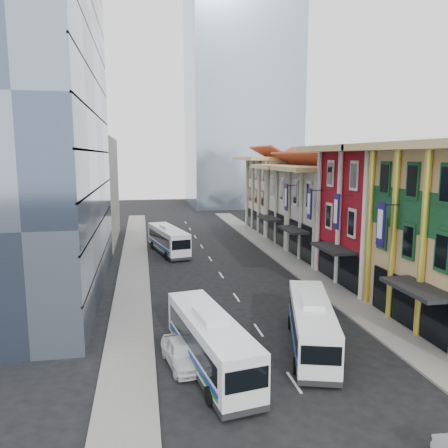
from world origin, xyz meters
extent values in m
plane|color=black|center=(0.00, 0.00, 0.00)|extent=(200.00, 200.00, 0.00)
cube|color=slate|center=(8.50, 22.00, 0.07)|extent=(3.00, 90.00, 0.15)
cube|color=slate|center=(-8.50, 22.00, 0.07)|extent=(3.00, 90.00, 0.15)
cube|color=maroon|center=(14.00, 17.00, 6.00)|extent=(8.00, 10.00, 12.00)
cube|color=beige|center=(14.00, 26.50, 5.00)|extent=(8.00, 9.00, 10.00)
cube|color=beige|center=(14.00, 35.50, 5.00)|extent=(8.00, 9.00, 10.00)
cube|color=beige|center=(14.00, 46.00, 5.50)|extent=(8.00, 12.00, 11.00)
cube|color=#404E66|center=(-17.00, 19.00, 15.00)|extent=(12.00, 26.00, 30.00)
cube|color=gray|center=(-16.00, 42.00, 7.00)|extent=(10.00, 18.00, 14.00)
imported|color=white|center=(-5.50, 3.94, 0.75)|extent=(2.53, 4.65, 1.50)
camera|label=1|loc=(-7.49, -19.03, 11.61)|focal=35.00mm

